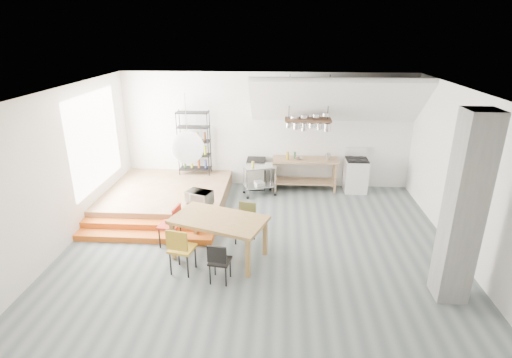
# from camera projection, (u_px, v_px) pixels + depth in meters

# --- Properties ---
(floor) EXTENTS (8.00, 8.00, 0.00)m
(floor) POSITION_uv_depth(u_px,v_px,m) (259.00, 244.00, 8.44)
(floor) COLOR #525D5F
(floor) RESTS_ON ground
(wall_back) EXTENTS (8.00, 0.04, 3.20)m
(wall_back) POSITION_uv_depth(u_px,v_px,m) (267.00, 131.00, 11.13)
(wall_back) COLOR silver
(wall_back) RESTS_ON ground
(wall_left) EXTENTS (0.04, 7.00, 3.20)m
(wall_left) POSITION_uv_depth(u_px,v_px,m) (63.00, 169.00, 8.11)
(wall_left) COLOR silver
(wall_left) RESTS_ON ground
(wall_right) EXTENTS (0.04, 7.00, 3.20)m
(wall_right) POSITION_uv_depth(u_px,v_px,m) (468.00, 178.00, 7.63)
(wall_right) COLOR silver
(wall_right) RESTS_ON ground
(ceiling) EXTENTS (8.00, 7.00, 0.02)m
(ceiling) POSITION_uv_depth(u_px,v_px,m) (260.00, 91.00, 7.30)
(ceiling) COLOR white
(ceiling) RESTS_ON wall_back
(slope_ceiling) EXTENTS (4.40, 1.44, 1.32)m
(slope_ceiling) POSITION_uv_depth(u_px,v_px,m) (337.00, 101.00, 10.13)
(slope_ceiling) COLOR white
(slope_ceiling) RESTS_ON wall_back
(window_pane) EXTENTS (0.02, 2.50, 2.20)m
(window_pane) POSITION_uv_depth(u_px,v_px,m) (95.00, 140.00, 9.43)
(window_pane) COLOR white
(window_pane) RESTS_ON wall_left
(platform) EXTENTS (3.00, 3.00, 0.40)m
(platform) POSITION_uv_depth(u_px,v_px,m) (168.00, 196.00, 10.38)
(platform) COLOR #8B6245
(platform) RESTS_ON ground
(step_lower) EXTENTS (3.00, 0.35, 0.13)m
(step_lower) POSITION_uv_depth(u_px,v_px,m) (144.00, 237.00, 8.61)
(step_lower) COLOR #CE5D18
(step_lower) RESTS_ON ground
(step_upper) EXTENTS (3.00, 0.35, 0.27)m
(step_upper) POSITION_uv_depth(u_px,v_px,m) (149.00, 227.00, 8.91)
(step_upper) COLOR #CE5D18
(step_upper) RESTS_ON ground
(concrete_column) EXTENTS (0.50, 0.50, 3.20)m
(concrete_column) POSITION_uv_depth(u_px,v_px,m) (464.00, 210.00, 6.27)
(concrete_column) COLOR slate
(concrete_column) RESTS_ON ground
(kitchen_counter) EXTENTS (1.80, 0.60, 0.91)m
(kitchen_counter) POSITION_uv_depth(u_px,v_px,m) (305.00, 169.00, 11.09)
(kitchen_counter) COLOR #8B6245
(kitchen_counter) RESTS_ON ground
(stove) EXTENTS (0.60, 0.60, 1.18)m
(stove) POSITION_uv_depth(u_px,v_px,m) (356.00, 175.00, 11.06)
(stove) COLOR white
(stove) RESTS_ON ground
(pot_rack) EXTENTS (1.20, 0.50, 1.43)m
(pot_rack) POSITION_uv_depth(u_px,v_px,m) (309.00, 123.00, 10.40)
(pot_rack) COLOR #3A2217
(pot_rack) RESTS_ON ceiling
(wire_shelving) EXTENTS (0.88, 0.38, 1.80)m
(wire_shelving) POSITION_uv_depth(u_px,v_px,m) (194.00, 142.00, 11.07)
(wire_shelving) COLOR black
(wire_shelving) RESTS_ON platform
(microwave_shelf) EXTENTS (0.60, 0.40, 0.16)m
(microwave_shelf) POSITION_uv_depth(u_px,v_px,m) (200.00, 204.00, 9.02)
(microwave_shelf) COLOR #8B6245
(microwave_shelf) RESTS_ON platform
(paper_lantern) EXTENTS (0.60, 0.60, 0.60)m
(paper_lantern) POSITION_uv_depth(u_px,v_px,m) (188.00, 147.00, 7.44)
(paper_lantern) COLOR white
(paper_lantern) RESTS_ON ceiling
(dining_table) EXTENTS (2.01, 1.53, 0.85)m
(dining_table) POSITION_uv_depth(u_px,v_px,m) (219.00, 223.00, 7.73)
(dining_table) COLOR olive
(dining_table) RESTS_ON ground
(chair_mustard) EXTENTS (0.51, 0.51, 0.94)m
(chair_mustard) POSITION_uv_depth(u_px,v_px,m) (180.00, 247.00, 7.25)
(chair_mustard) COLOR gold
(chair_mustard) RESTS_ON ground
(chair_black) EXTENTS (0.41, 0.41, 0.80)m
(chair_black) POSITION_uv_depth(u_px,v_px,m) (219.00, 260.00, 7.00)
(chair_black) COLOR black
(chair_black) RESTS_ON ground
(chair_olive) EXTENTS (0.48, 0.48, 0.86)m
(chair_olive) POSITION_uv_depth(u_px,v_px,m) (246.00, 219.00, 8.42)
(chair_olive) COLOR brown
(chair_olive) RESTS_ON ground
(chair_red) EXTENTS (0.47, 0.47, 0.90)m
(chair_red) POSITION_uv_depth(u_px,v_px,m) (172.00, 222.00, 8.22)
(chair_red) COLOR red
(chair_red) RESTS_ON ground
(rolling_cart) EXTENTS (0.94, 0.71, 0.83)m
(rolling_cart) POSITION_uv_depth(u_px,v_px,m) (260.00, 176.00, 10.77)
(rolling_cart) COLOR silver
(rolling_cart) RESTS_ON ground
(mini_fridge) EXTENTS (0.51, 0.51, 0.86)m
(mini_fridge) POSITION_uv_depth(u_px,v_px,m) (256.00, 174.00, 11.29)
(mini_fridge) COLOR black
(mini_fridge) RESTS_ON ground
(microwave) EXTENTS (0.65, 0.56, 0.31)m
(microwave) POSITION_uv_depth(u_px,v_px,m) (199.00, 198.00, 8.96)
(microwave) COLOR beige
(microwave) RESTS_ON microwave_shelf
(bowl) EXTENTS (0.25, 0.25, 0.05)m
(bowl) POSITION_uv_depth(u_px,v_px,m) (299.00, 159.00, 10.94)
(bowl) COLOR silver
(bowl) RESTS_ON kitchen_counter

